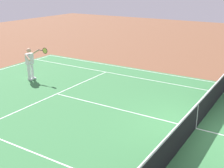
# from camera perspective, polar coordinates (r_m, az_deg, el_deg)

# --- Properties ---
(ground_plane) EXTENTS (60.00, 60.00, 0.00)m
(ground_plane) POSITION_cam_1_polar(r_m,az_deg,el_deg) (10.86, 15.71, -8.18)
(ground_plane) COLOR brown
(court_slab) EXTENTS (24.20, 11.40, 0.00)m
(court_slab) POSITION_cam_1_polar(r_m,az_deg,el_deg) (10.86, 15.71, -8.18)
(court_slab) COLOR #387A42
(court_slab) RESTS_ON ground_plane
(court_line_markings) EXTENTS (23.85, 11.05, 0.01)m
(court_line_markings) POSITION_cam_1_polar(r_m,az_deg,el_deg) (10.85, 15.72, -8.16)
(court_line_markings) COLOR white
(court_line_markings) RESTS_ON ground_plane
(tennis_net) EXTENTS (0.10, 11.70, 1.08)m
(tennis_net) POSITION_cam_1_polar(r_m,az_deg,el_deg) (10.65, 15.95, -5.82)
(tennis_net) COLOR #2D2D33
(tennis_net) RESTS_ON ground_plane
(tennis_player_near) EXTENTS (1.05, 0.78, 1.70)m
(tennis_player_near) POSITION_cam_1_polar(r_m,az_deg,el_deg) (15.91, -15.38, 4.06)
(tennis_player_near) COLOR white
(tennis_player_near) RESTS_ON ground_plane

